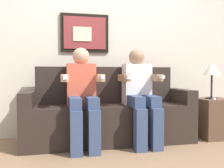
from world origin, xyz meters
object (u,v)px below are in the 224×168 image
person_on_left (82,93)px  side_table_right (213,118)px  table_lamp (212,70)px  spare_remote_on_table (212,98)px  person_on_right (140,92)px  couch (109,116)px

person_on_left → side_table_right: bearing=2.1°
table_lamp → spare_remote_on_table: size_ratio=3.54×
side_table_right → spare_remote_on_table: (-0.06, -0.05, 0.26)m
person_on_right → person_on_left: bearing=180.0°
couch → person_on_left: (-0.33, -0.17, 0.29)m
person_on_right → spare_remote_on_table: person_on_right is taller
table_lamp → person_on_left: bearing=-178.7°
couch → person_on_right: size_ratio=1.79×
person_on_left → table_lamp: size_ratio=2.41×
couch → table_lamp: table_lamp is taller
person_on_right → spare_remote_on_table: size_ratio=8.54×
person_on_left → side_table_right: size_ratio=2.22×
side_table_right → table_lamp: (-0.05, -0.02, 0.61)m
couch → person_on_right: (0.33, -0.17, 0.29)m
couch → person_on_right: bearing=-26.6°
person_on_right → table_lamp: bearing=2.3°
person_on_right → side_table_right: bearing=3.5°
spare_remote_on_table → person_on_right: bearing=-179.5°
side_table_right → spare_remote_on_table: spare_remote_on_table is taller
couch → spare_remote_on_table: couch is taller
person_on_left → person_on_right: bearing=0.0°
person_on_left → person_on_right: same height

